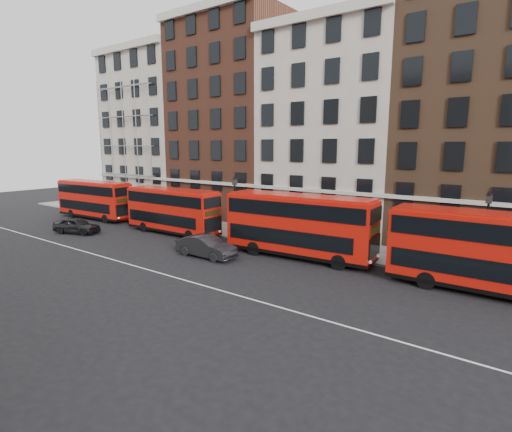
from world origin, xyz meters
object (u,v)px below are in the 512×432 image
Objects in this scene: bus_b at (172,210)px; bus_c at (298,224)px; bus_a at (94,199)px; bus_d at (493,252)px; car_rear at (77,225)px; car_front at (206,246)px.

bus_b is 0.90× the size of bus_c.
bus_a is 38.33m from bus_d.
bus_d is (38.33, 0.00, 0.19)m from bus_a.
bus_a reaches higher than car_rear.
bus_d reaches higher than bus_b.
bus_a is at bearing 179.30° from bus_b.
bus_d is 33.35m from car_rear.
bus_c is at bearing 179.06° from bus_d.
bus_c is at bearing -56.12° from car_front.
bus_b is (12.71, 0.00, -0.00)m from bus_a.
bus_a reaches higher than bus_b.
bus_a is at bearing 179.05° from bus_d.
car_rear is 0.91× the size of car_front.
car_front is (7.91, -3.85, -1.45)m from bus_b.
bus_c is at bearing -95.42° from car_rear.
bus_b is 13.43m from bus_c.
bus_a is 2.09× the size of car_front.
bus_c is 6.93m from car_front.
bus_a is at bearing 78.39° from car_front.
bus_b reaches higher than car_front.
bus_a is 1.01× the size of bus_b.
bus_c is 12.20m from bus_d.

